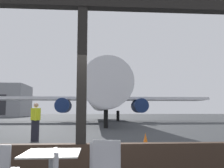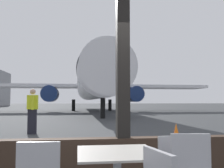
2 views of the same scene
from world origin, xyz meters
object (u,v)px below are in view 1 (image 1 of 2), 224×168
(cafe_chair_window_left, at_px, (106,168))
(traffic_cone, at_px, (146,145))
(cafe_chair_aisle_left, at_px, (103,166))
(ground_crew_worker, at_px, (36,121))
(airplane, at_px, (102,96))

(cafe_chair_window_left, distance_m, traffic_cone, 4.14)
(cafe_chair_aisle_left, xyz_separation_m, ground_crew_worker, (-2.86, 7.46, 0.39))
(cafe_chair_window_left, height_order, cafe_chair_aisle_left, cafe_chair_window_left)
(airplane, distance_m, ground_crew_worker, 21.39)
(traffic_cone, bearing_deg, cafe_chair_window_left, -109.52)
(cafe_chair_window_left, height_order, airplane, airplane)
(ground_crew_worker, height_order, traffic_cone, ground_crew_worker)
(cafe_chair_window_left, xyz_separation_m, airplane, (0.71, 28.71, 2.89))
(cafe_chair_window_left, distance_m, cafe_chair_aisle_left, 0.31)
(cafe_chair_aisle_left, bearing_deg, cafe_chair_window_left, -85.90)
(cafe_chair_window_left, relative_size, cafe_chair_aisle_left, 1.07)
(traffic_cone, bearing_deg, cafe_chair_aisle_left, -111.36)
(cafe_chair_window_left, relative_size, ground_crew_worker, 0.53)
(cafe_chair_aisle_left, height_order, ground_crew_worker, ground_crew_worker)
(cafe_chair_window_left, bearing_deg, airplane, 88.59)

